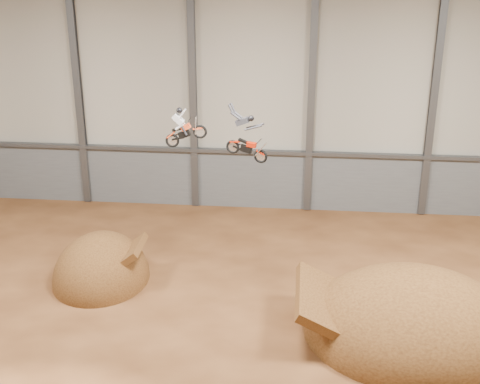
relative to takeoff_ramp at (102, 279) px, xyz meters
name	(u,v)px	position (x,y,z in m)	size (l,w,h in m)	color
floor	(221,356)	(6.46, -5.52, 0.00)	(40.00, 40.00, 0.00)	#4A2813
back_wall	(252,92)	(6.46, 9.48, 7.00)	(40.00, 0.10, 14.00)	#AFAA9B
lower_band_back	(251,180)	(6.46, 9.38, 1.75)	(39.80, 0.18, 3.50)	slate
steel_rail	(251,152)	(6.46, 9.23, 3.55)	(39.80, 0.35, 0.20)	#47494F
steel_column_1	(78,89)	(-3.54, 9.28, 7.00)	(0.40, 0.36, 13.90)	#47494F
steel_column_2	(193,92)	(3.12, 9.28, 7.00)	(0.40, 0.36, 13.90)	#47494F
steel_column_3	(311,94)	(9.79, 9.28, 7.00)	(0.40, 0.36, 13.90)	#47494F
steel_column_4	(434,97)	(16.46, 9.28, 7.00)	(0.40, 0.36, 13.90)	#47494F
takeoff_ramp	(102,279)	(0.00, 0.00, 0.00)	(4.56, 5.26, 4.56)	#402410
landing_ramp	(412,334)	(14.18, -3.22, 0.00)	(9.06, 8.02, 5.23)	#402410
fmx_rider_a	(188,123)	(4.44, -0.05, 7.92)	(1.91, 0.73, 1.73)	#EF4D22
fmx_rider_b	(245,134)	(7.02, -1.38, 7.94)	(2.39, 0.68, 2.05)	#AC1B06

